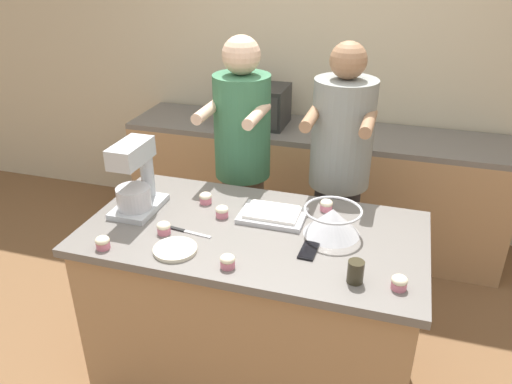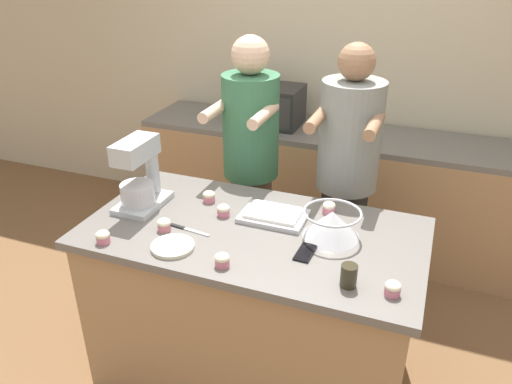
# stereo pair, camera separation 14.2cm
# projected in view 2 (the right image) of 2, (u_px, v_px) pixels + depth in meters

# --- Properties ---
(ground_plane) EXTENTS (16.00, 16.00, 0.00)m
(ground_plane) POSITION_uv_depth(u_px,v_px,m) (253.00, 371.00, 2.79)
(ground_plane) COLOR brown
(back_wall) EXTENTS (10.00, 0.06, 2.70)m
(back_wall) POSITION_uv_depth(u_px,v_px,m) (343.00, 61.00, 3.74)
(back_wall) COLOR beige
(back_wall) RESTS_ON ground_plane
(island_counter) EXTENTS (1.62, 0.85, 0.93)m
(island_counter) POSITION_uv_depth(u_px,v_px,m) (253.00, 306.00, 2.58)
(island_counter) COLOR #A87F56
(island_counter) RESTS_ON ground_plane
(back_counter) EXTENTS (2.80, 0.60, 0.91)m
(back_counter) POSITION_uv_depth(u_px,v_px,m) (324.00, 187.00, 3.85)
(back_counter) COLOR #A87F56
(back_counter) RESTS_ON ground_plane
(person_left) EXTENTS (0.35, 0.51, 1.70)m
(person_left) POSITION_uv_depth(u_px,v_px,m) (251.00, 169.00, 3.08)
(person_left) COLOR brown
(person_left) RESTS_ON ground_plane
(person_right) EXTENTS (0.36, 0.51, 1.70)m
(person_right) POSITION_uv_depth(u_px,v_px,m) (346.00, 185.00, 2.89)
(person_right) COLOR #232328
(person_right) RESTS_ON ground_plane
(stand_mixer) EXTENTS (0.20, 0.30, 0.37)m
(stand_mixer) POSITION_uv_depth(u_px,v_px,m) (140.00, 178.00, 2.51)
(stand_mixer) COLOR #B2B7BC
(stand_mixer) RESTS_ON island_counter
(mixing_bowl) EXTENTS (0.27, 0.27, 0.13)m
(mixing_bowl) POSITION_uv_depth(u_px,v_px,m) (332.00, 223.00, 2.29)
(mixing_bowl) COLOR #BCBCC1
(mixing_bowl) RESTS_ON island_counter
(baking_tray) EXTENTS (0.32, 0.22, 0.04)m
(baking_tray) POSITION_uv_depth(u_px,v_px,m) (274.00, 215.00, 2.46)
(baking_tray) COLOR #BCBCC1
(baking_tray) RESTS_ON island_counter
(microwave_oven) EXTENTS (0.48, 0.35, 0.29)m
(microwave_oven) POSITION_uv_depth(u_px,v_px,m) (269.00, 105.00, 3.72)
(microwave_oven) COLOR black
(microwave_oven) RESTS_ON back_counter
(cell_phone) EXTENTS (0.08, 0.15, 0.01)m
(cell_phone) POSITION_uv_depth(u_px,v_px,m) (305.00, 252.00, 2.19)
(cell_phone) COLOR black
(cell_phone) RESTS_ON island_counter
(drinking_glass) EXTENTS (0.07, 0.07, 0.10)m
(drinking_glass) POSITION_uv_depth(u_px,v_px,m) (349.00, 276.00, 1.97)
(drinking_glass) COLOR #332D1E
(drinking_glass) RESTS_ON island_counter
(small_plate) EXTENTS (0.19, 0.19, 0.02)m
(small_plate) POSITION_uv_depth(u_px,v_px,m) (173.00, 246.00, 2.23)
(small_plate) COLOR beige
(small_plate) RESTS_ON island_counter
(knife) EXTENTS (0.22, 0.04, 0.01)m
(knife) POSITION_uv_depth(u_px,v_px,m) (187.00, 229.00, 2.37)
(knife) COLOR #BCBCC1
(knife) RESTS_ON island_counter
(cupcake_0) EXTENTS (0.06, 0.06, 0.06)m
(cupcake_0) POSITION_uv_depth(u_px,v_px,m) (103.00, 237.00, 2.26)
(cupcake_0) COLOR #D17084
(cupcake_0) RESTS_ON island_counter
(cupcake_1) EXTENTS (0.06, 0.06, 0.06)m
(cupcake_1) POSITION_uv_depth(u_px,v_px,m) (209.00, 196.00, 2.62)
(cupcake_1) COLOR #D17084
(cupcake_1) RESTS_ON island_counter
(cupcake_2) EXTENTS (0.06, 0.06, 0.06)m
(cupcake_2) POSITION_uv_depth(u_px,v_px,m) (164.00, 224.00, 2.36)
(cupcake_2) COLOR #D17084
(cupcake_2) RESTS_ON island_counter
(cupcake_3) EXTENTS (0.06, 0.06, 0.06)m
(cupcake_3) POSITION_uv_depth(u_px,v_px,m) (223.00, 210.00, 2.48)
(cupcake_3) COLOR #D17084
(cupcake_3) RESTS_ON island_counter
(cupcake_4) EXTENTS (0.06, 0.06, 0.06)m
(cupcake_4) POSITION_uv_depth(u_px,v_px,m) (393.00, 288.00, 1.92)
(cupcake_4) COLOR #D17084
(cupcake_4) RESTS_ON island_counter
(cupcake_5) EXTENTS (0.06, 0.06, 0.06)m
(cupcake_5) POSITION_uv_depth(u_px,v_px,m) (329.00, 207.00, 2.51)
(cupcake_5) COLOR #D17084
(cupcake_5) RESTS_ON island_counter
(cupcake_6) EXTENTS (0.06, 0.06, 0.06)m
(cupcake_6) POSITION_uv_depth(u_px,v_px,m) (222.00, 260.00, 2.09)
(cupcake_6) COLOR #D17084
(cupcake_6) RESTS_ON island_counter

